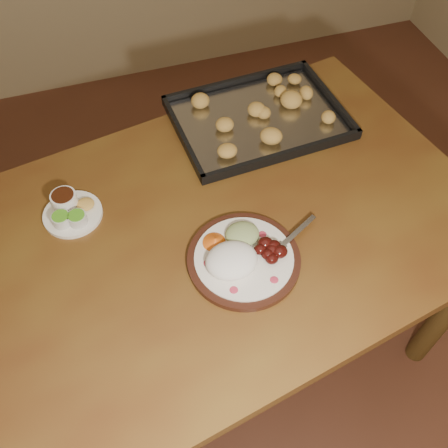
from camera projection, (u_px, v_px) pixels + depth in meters
name	position (u px, v px, depth m)	size (l,w,h in m)	color
ground	(197.00, 430.00, 1.70)	(4.00, 4.00, 0.00)	#592E1E
dining_table	(200.00, 254.00, 1.35)	(1.64, 1.16, 0.75)	brown
dinner_plate	(242.00, 256.00, 1.20)	(0.35, 0.28, 0.06)	black
condiment_saucer	(70.00, 210.00, 1.29)	(0.15, 0.15, 0.05)	white
baking_tray	(258.00, 117.00, 1.51)	(0.52, 0.40, 0.05)	black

